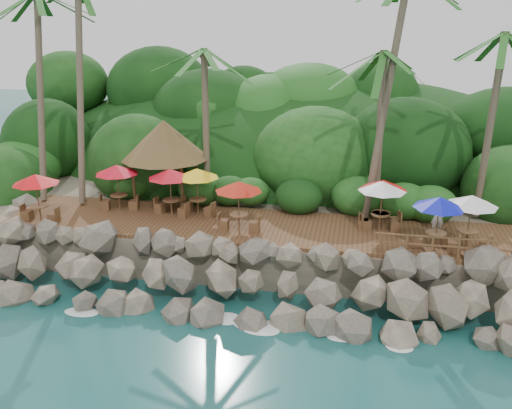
# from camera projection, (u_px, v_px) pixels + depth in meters

# --- Properties ---
(ground) EXTENTS (140.00, 140.00, 0.00)m
(ground) POSITION_uv_depth(u_px,v_px,m) (229.00, 327.00, 22.81)
(ground) COLOR #19514F
(ground) RESTS_ON ground
(land_base) EXTENTS (32.00, 25.20, 2.10)m
(land_base) POSITION_uv_depth(u_px,v_px,m) (284.00, 190.00, 37.32)
(land_base) COLOR gray
(land_base) RESTS_ON ground
(jungle_hill) EXTENTS (44.80, 28.00, 15.40)m
(jungle_hill) POSITION_uv_depth(u_px,v_px,m) (297.00, 176.00, 44.62)
(jungle_hill) COLOR #143811
(jungle_hill) RESTS_ON ground
(seawall) EXTENTS (29.00, 4.00, 2.30)m
(seawall) POSITION_uv_depth(u_px,v_px,m) (239.00, 281.00, 24.29)
(seawall) COLOR gray
(seawall) RESTS_ON ground
(terrace) EXTENTS (26.00, 5.00, 0.20)m
(terrace) POSITION_uv_depth(u_px,v_px,m) (256.00, 227.00, 27.66)
(terrace) COLOR brown
(terrace) RESTS_ON land_base
(jungle_foliage) EXTENTS (44.00, 16.00, 12.00)m
(jungle_foliage) POSITION_uv_depth(u_px,v_px,m) (281.00, 210.00, 36.73)
(jungle_foliage) COLOR #143811
(jungle_foliage) RESTS_ON ground
(foam_line) EXTENTS (25.20, 0.80, 0.06)m
(foam_line) POSITION_uv_depth(u_px,v_px,m) (230.00, 322.00, 23.08)
(foam_line) COLOR white
(foam_line) RESTS_ON ground
(palms) EXTENTS (29.83, 7.02, 13.26)m
(palms) POSITION_uv_depth(u_px,v_px,m) (255.00, 13.00, 26.93)
(palms) COLOR brown
(palms) RESTS_ON ground
(palapa) EXTENTS (4.94, 4.94, 4.60)m
(palapa) POSITION_uv_depth(u_px,v_px,m) (164.00, 140.00, 30.51)
(palapa) COLOR brown
(palapa) RESTS_ON ground
(dining_clusters) EXTENTS (23.31, 4.94, 2.52)m
(dining_clusters) POSITION_uv_depth(u_px,v_px,m) (263.00, 187.00, 26.76)
(dining_clusters) COLOR brown
(dining_clusters) RESTS_ON terrace
(railing) EXTENTS (7.20, 0.10, 1.00)m
(railing) POSITION_uv_depth(u_px,v_px,m) (459.00, 246.00, 23.55)
(railing) COLOR brown
(railing) RESTS_ON terrace
(waiter) EXTENTS (0.68, 0.51, 1.72)m
(waiter) POSITION_uv_depth(u_px,v_px,m) (437.00, 217.00, 26.28)
(waiter) COLOR white
(waiter) RESTS_ON terrace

